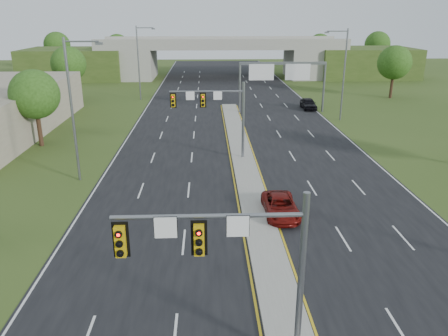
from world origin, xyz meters
TOP-DOWN VIEW (x-y plane):
  - road at (0.00, 35.00)m, footprint 24.00×160.00m
  - median at (0.00, 23.00)m, footprint 2.00×54.00m
  - lane_markings at (-0.60, 28.91)m, footprint 23.72×160.00m
  - signal_mast_near at (-2.26, -0.07)m, footprint 6.62×0.60m
  - signal_mast_far at (-2.26, 24.93)m, footprint 6.62×0.60m
  - sign_gantry at (6.68, 44.92)m, footprint 11.58×0.44m
  - overpass at (0.00, 80.00)m, footprint 80.00×14.00m
  - lightpole_l_mid at (-13.30, 20.00)m, footprint 2.85×0.25m
  - lightpole_l_far at (-13.30, 55.00)m, footprint 2.85×0.25m
  - lightpole_r_far at (13.30, 40.00)m, footprint 2.85×0.25m
  - tree_l_near at (-20.00, 30.00)m, footprint 4.80×4.80m
  - tree_l_mid at (-24.00, 55.00)m, footprint 5.20×5.20m
  - tree_r_mid at (26.00, 55.00)m, footprint 5.20×5.20m
  - tree_back_a at (-38.00, 94.00)m, footprint 6.00×6.00m
  - tree_back_b at (-24.00, 94.00)m, footprint 5.60×5.60m
  - tree_back_c at (24.00, 94.00)m, footprint 5.60×5.60m
  - tree_back_d at (38.00, 94.00)m, footprint 6.00×6.00m
  - car_far_a at (1.50, 12.83)m, footprint 2.14×4.60m
  - car_far_c at (11.00, 46.89)m, footprint 1.80×4.45m

SIDE VIEW (x-z plane):
  - road at x=0.00m, z-range 0.00..0.02m
  - lane_markings at x=-0.60m, z-range 0.02..0.03m
  - median at x=0.00m, z-range 0.02..0.18m
  - car_far_a at x=1.50m, z-range 0.02..1.29m
  - car_far_c at x=11.00m, z-range 0.02..1.53m
  - overpass at x=0.00m, z-range -0.50..7.60m
  - signal_mast_near at x=-2.26m, z-range 1.23..8.23m
  - signal_mast_far at x=-2.26m, z-range 1.23..8.23m
  - tree_l_near at x=-20.00m, z-range 1.38..8.98m
  - sign_gantry at x=6.68m, z-range 1.90..8.58m
  - tree_l_mid at x=-24.00m, z-range 1.44..9.57m
  - tree_r_mid at x=26.00m, z-range 1.44..9.57m
  - tree_back_b at x=-24.00m, z-range 1.35..9.67m
  - tree_back_c at x=24.00m, z-range 1.35..9.67m
  - tree_back_a at x=-38.00m, z-range 1.41..10.26m
  - tree_back_d at x=38.00m, z-range 1.41..10.26m
  - lightpole_l_mid at x=-13.30m, z-range 0.60..11.60m
  - lightpole_l_far at x=-13.30m, z-range 0.60..11.60m
  - lightpole_r_far at x=13.30m, z-range 0.60..11.60m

